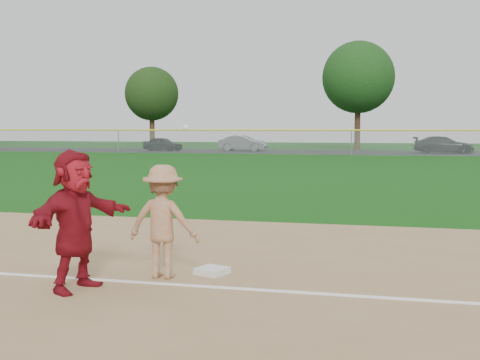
% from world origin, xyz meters
% --- Properties ---
extents(ground, '(160.00, 160.00, 0.00)m').
position_xyz_m(ground, '(0.00, 0.00, 0.00)').
color(ground, '#10480D').
rests_on(ground, ground).
extents(foul_line, '(60.00, 0.10, 0.01)m').
position_xyz_m(foul_line, '(0.00, -0.80, 0.03)').
color(foul_line, white).
rests_on(foul_line, infield_dirt).
extents(parking_asphalt, '(120.00, 10.00, 0.01)m').
position_xyz_m(parking_asphalt, '(0.00, 46.00, 0.01)').
color(parking_asphalt, black).
rests_on(parking_asphalt, ground).
extents(first_base, '(0.53, 0.53, 0.09)m').
position_xyz_m(first_base, '(-0.06, -0.07, 0.07)').
color(first_base, silver).
rests_on(first_base, infield_dirt).
extents(base_runner, '(1.04, 1.85, 1.90)m').
position_xyz_m(base_runner, '(-1.60, -1.33, 0.97)').
color(base_runner, maroon).
rests_on(base_runner, infield_dirt).
extents(car_left, '(4.01, 2.22, 1.29)m').
position_xyz_m(car_left, '(-17.80, 45.06, 0.65)').
color(car_left, black).
rests_on(car_left, parking_asphalt).
extents(car_mid, '(4.49, 1.68, 1.47)m').
position_xyz_m(car_mid, '(-10.28, 46.26, 0.74)').
color(car_mid, slate).
rests_on(car_mid, parking_asphalt).
extents(car_right, '(5.06, 2.20, 1.45)m').
position_xyz_m(car_right, '(7.50, 45.51, 0.73)').
color(car_right, black).
rests_on(car_right, parking_asphalt).
extents(first_base_play, '(1.08, 0.63, 2.23)m').
position_xyz_m(first_base_play, '(-0.70, -0.42, 0.85)').
color(first_base_play, '#959597').
rests_on(first_base_play, infield_dirt).
extents(outfield_fence, '(110.00, 0.12, 110.00)m').
position_xyz_m(outfield_fence, '(0.00, 40.00, 1.96)').
color(outfield_fence, '#999EA0').
rests_on(outfield_fence, ground).
extents(tree_1, '(5.80, 5.80, 8.75)m').
position_xyz_m(tree_1, '(-22.00, 53.00, 5.83)').
color(tree_1, '#3A2615').
rests_on(tree_1, ground).
extents(tree_2, '(7.00, 7.00, 10.58)m').
position_xyz_m(tree_2, '(0.00, 51.50, 7.06)').
color(tree_2, '#332212').
rests_on(tree_2, ground).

